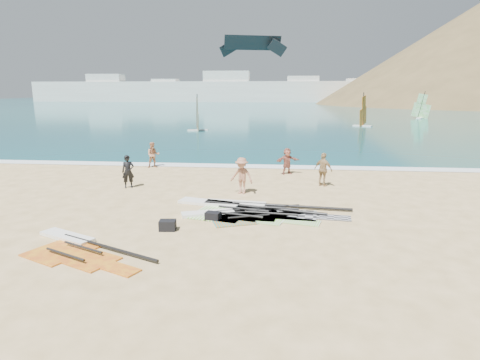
# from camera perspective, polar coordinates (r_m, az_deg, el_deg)

# --- Properties ---
(ground) EXTENTS (300.00, 300.00, 0.00)m
(ground) POSITION_cam_1_polar(r_m,az_deg,el_deg) (13.85, -1.20, -7.69)
(ground) COLOR #E4BC85
(ground) RESTS_ON ground
(sea) EXTENTS (300.00, 240.00, 0.06)m
(sea) POSITION_cam_1_polar(r_m,az_deg,el_deg) (144.98, 5.18, 10.76)
(sea) COLOR #0B3C4F
(sea) RESTS_ON ground
(surf_line) EXTENTS (300.00, 1.20, 0.04)m
(surf_line) POSITION_cam_1_polar(r_m,az_deg,el_deg) (25.69, 2.09, 1.88)
(surf_line) COLOR white
(surf_line) RESTS_ON ground
(far_town) EXTENTS (160.00, 8.00, 12.00)m
(far_town) POSITION_cam_1_polar(r_m,az_deg,el_deg) (163.80, -0.36, 12.60)
(far_town) COLOR white
(far_town) RESTS_ON ground
(rig_grey) EXTENTS (6.17, 2.75, 0.20)m
(rig_grey) POSITION_cam_1_polar(r_m,az_deg,el_deg) (16.49, 3.15, -4.15)
(rig_grey) COLOR #2B2A2D
(rig_grey) RESTS_ON ground
(rig_green) EXTENTS (6.28, 3.28, 0.20)m
(rig_green) POSITION_cam_1_polar(r_m,az_deg,el_deg) (16.40, -1.06, -4.23)
(rig_green) COLOR #69C128
(rig_green) RESTS_ON ground
(rig_orange) EXTENTS (4.98, 2.94, 0.19)m
(rig_orange) POSITION_cam_1_polar(r_m,az_deg,el_deg) (15.74, -0.86, -4.97)
(rig_orange) COLOR orange
(rig_orange) RESTS_ON ground
(rig_red) EXTENTS (4.71, 3.31, 0.20)m
(rig_red) POSITION_cam_1_polar(r_m,az_deg,el_deg) (13.62, -22.31, -8.83)
(rig_red) COLOR #B8311D
(rig_red) RESTS_ON ground
(gear_bag_near) EXTENTS (0.61, 0.47, 0.36)m
(gear_bag_near) POSITION_cam_1_polar(r_m,az_deg,el_deg) (14.38, -10.26, -6.35)
(gear_bag_near) COLOR black
(gear_bag_near) RESTS_ON ground
(gear_bag_far) EXTENTS (0.61, 0.49, 0.32)m
(gear_bag_far) POSITION_cam_1_polar(r_m,az_deg,el_deg) (15.22, -3.87, -5.17)
(gear_bag_far) COLOR black
(gear_bag_far) RESTS_ON ground
(person_wetsuit) EXTENTS (0.71, 0.59, 1.66)m
(person_wetsuit) POSITION_cam_1_polar(r_m,az_deg,el_deg) (20.82, -15.64, 1.16)
(person_wetsuit) COLOR black
(person_wetsuit) RESTS_ON ground
(beachgoer_left) EXTENTS (0.94, 0.83, 1.62)m
(beachgoer_left) POSITION_cam_1_polar(r_m,az_deg,el_deg) (25.92, -12.25, 3.51)
(beachgoer_left) COLOR tan
(beachgoer_left) RESTS_ON ground
(beachgoer_mid) EXTENTS (1.28, 1.00, 1.73)m
(beachgoer_mid) POSITION_cam_1_polar(r_m,az_deg,el_deg) (18.89, 0.24, 0.61)
(beachgoer_mid) COLOR #A56B51
(beachgoer_mid) RESTS_ON ground
(beachgoer_back) EXTENTS (1.06, 0.94, 1.72)m
(beachgoer_back) POSITION_cam_1_polar(r_m,az_deg,el_deg) (20.81, 11.77, 1.46)
(beachgoer_back) COLOR #A4865A
(beachgoer_back) RESTS_ON ground
(beachgoer_right) EXTENTS (1.49, 0.97, 1.54)m
(beachgoer_right) POSITION_cam_1_polar(r_m,az_deg,el_deg) (23.53, 6.72, 2.69)
(beachgoer_right) COLOR #A65B4B
(beachgoer_right) RESTS_ON ground
(windsurfer_left) EXTENTS (2.50, 2.83, 4.39)m
(windsurfer_left) POSITION_cam_1_polar(r_m,az_deg,el_deg) (48.36, -6.08, 8.44)
(windsurfer_left) COLOR white
(windsurfer_left) RESTS_ON ground
(windsurfer_centre) EXTENTS (2.53, 2.72, 4.54)m
(windsurfer_centre) POSITION_cam_1_polar(r_m,az_deg,el_deg) (56.53, 17.09, 8.60)
(windsurfer_centre) COLOR white
(windsurfer_centre) RESTS_ON ground
(windsurfer_right) EXTENTS (2.69, 2.56, 4.67)m
(windsurfer_right) POSITION_cam_1_polar(r_m,az_deg,el_deg) (75.78, 24.34, 8.97)
(windsurfer_right) COLOR white
(windsurfer_right) RESTS_ON ground
(kitesurf_kite) EXTENTS (9.08, 3.28, 2.86)m
(kitesurf_kite) POSITION_cam_1_polar(r_m,az_deg,el_deg) (58.07, 1.82, 18.73)
(kitesurf_kite) COLOR black
(kitesurf_kite) RESTS_ON ground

